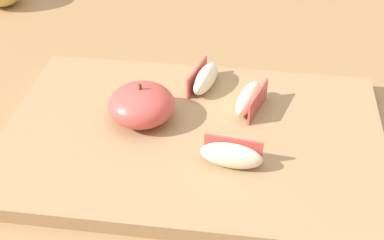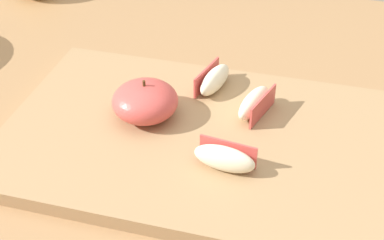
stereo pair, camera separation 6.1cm
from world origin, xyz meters
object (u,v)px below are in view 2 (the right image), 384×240
at_px(apple_wedge_middle, 255,103).
at_px(apple_wedge_right, 214,80).
at_px(cutting_board, 192,139).
at_px(apple_wedge_near_knife, 225,158).
at_px(apple_half_skin_up, 145,101).

height_order(apple_wedge_middle, apple_wedge_right, same).
height_order(cutting_board, apple_wedge_middle, apple_wedge_middle).
relative_size(apple_wedge_near_knife, apple_wedge_right, 0.98).
relative_size(apple_half_skin_up, apple_wedge_near_knife, 1.14).
height_order(cutting_board, apple_wedge_right, apple_wedge_right).
bearing_deg(cutting_board, apple_wedge_middle, 42.77).
xyz_separation_m(cutting_board, apple_wedge_near_knife, (0.05, -0.05, 0.02)).
distance_m(cutting_board, apple_wedge_right, 0.10).
height_order(cutting_board, apple_wedge_near_knife, apple_wedge_near_knife).
distance_m(apple_wedge_near_knife, apple_wedge_middle, 0.11).
bearing_deg(apple_wedge_near_knife, cutting_board, 134.85).
bearing_deg(apple_half_skin_up, cutting_board, -16.87).
xyz_separation_m(apple_half_skin_up, apple_wedge_middle, (0.13, 0.04, -0.01)).
xyz_separation_m(cutting_board, apple_half_skin_up, (-0.06, 0.02, 0.03)).
distance_m(apple_half_skin_up, apple_wedge_near_knife, 0.13).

